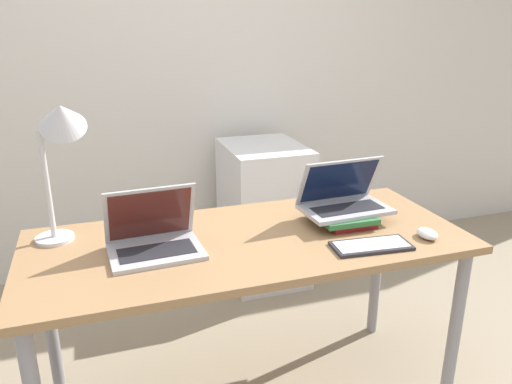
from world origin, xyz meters
The scene contains 9 objects.
wall_back centered at (0.00, 1.80, 1.35)m, with size 8.00×0.05×2.70m.
desk centered at (0.00, 0.35, 0.68)m, with size 1.65×0.70×0.76m.
laptop_left centered at (-0.35, 0.35, 0.81)m, with size 0.33×0.25×0.23m.
book_stack centered at (0.41, 0.38, 0.79)m, with size 0.22×0.26×0.05m.
laptop_on_books centered at (0.42, 0.40, 0.85)m, with size 0.36×0.23×0.21m.
wireless_keyboard centered at (0.40, 0.13, 0.77)m, with size 0.29×0.15×0.01m.
mouse centered at (0.64, 0.14, 0.78)m, with size 0.07×0.10×0.04m.
desk_lamp centered at (-0.62, 0.52, 1.17)m, with size 0.23×0.20×0.55m.
mini_fridge centered at (0.43, 1.40, 0.42)m, with size 0.45×0.58×0.84m.
Camera 1 is at (-0.51, -1.29, 1.54)m, focal length 35.00 mm.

